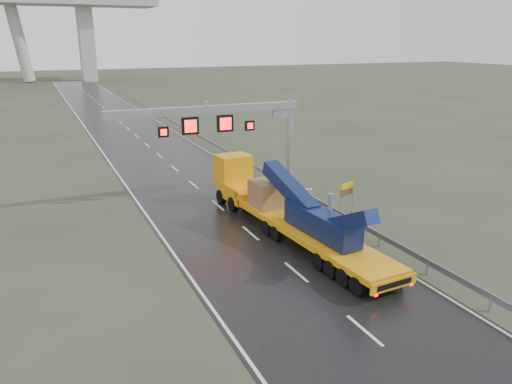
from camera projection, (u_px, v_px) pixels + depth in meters
name	position (u px, v px, depth m)	size (l,w,h in m)	color
ground	(338.00, 308.00, 22.67)	(400.00, 400.00, 0.00)	#343726
road	(147.00, 145.00, 57.57)	(11.00, 200.00, 0.02)	black
guardrail	(227.00, 152.00, 51.02)	(0.20, 140.00, 1.40)	gray
sign_gantry	(234.00, 124.00, 37.54)	(14.90, 1.20, 7.42)	#9FA09C
heavy_haul_truck	(278.00, 203.00, 31.90)	(3.93, 18.32, 4.27)	#FCB10E
exit_sign_pair	(347.00, 192.00, 34.42)	(1.31, 0.47, 2.33)	#9FA1A8
striped_barrier	(308.00, 196.00, 37.23)	(0.62, 0.33, 1.05)	red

